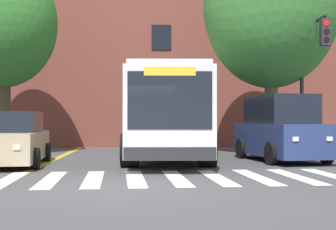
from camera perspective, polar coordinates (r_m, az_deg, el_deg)
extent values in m
plane|color=#424244|center=(10.26, -5.55, -8.89)|extent=(120.00, 120.00, 0.00)
cube|color=white|center=(12.25, -18.99, -7.51)|extent=(0.61, 3.51, 0.01)
cube|color=white|center=(12.06, -14.09, -7.63)|extent=(0.61, 3.51, 0.01)
cube|color=white|center=(11.96, -9.07, -7.70)|extent=(0.61, 3.51, 0.01)
cube|color=white|center=(11.96, -4.01, -7.71)|extent=(0.61, 3.51, 0.01)
cube|color=white|center=(12.04, 1.02, -7.66)|extent=(0.61, 3.51, 0.01)
cube|color=white|center=(12.21, 5.94, -7.56)|extent=(0.61, 3.51, 0.01)
cube|color=white|center=(12.47, 10.69, -7.41)|extent=(0.61, 3.51, 0.01)
cube|color=white|center=(12.81, 15.21, -7.22)|extent=(0.61, 3.51, 0.01)
cube|color=white|center=(13.23, 19.47, -7.00)|extent=(0.61, 3.51, 0.01)
cube|color=gold|center=(26.09, -10.76, -3.91)|extent=(0.12, 36.00, 0.01)
cube|color=gold|center=(26.07, -10.41, -3.91)|extent=(0.12, 36.00, 0.01)
cube|color=white|center=(18.26, -0.13, 0.04)|extent=(3.04, 11.45, 2.62)
cube|color=black|center=(18.33, 3.88, 0.85)|extent=(0.48, 10.43, 0.94)
cube|color=black|center=(18.30, -4.14, 0.86)|extent=(0.48, 10.43, 0.94)
cube|color=black|center=(12.59, 0.23, 1.81)|extent=(2.29, 0.12, 1.57)
cube|color=yellow|center=(12.64, 0.23, 5.37)|extent=(1.40, 0.09, 0.24)
cube|color=#232326|center=(12.58, 0.23, -4.77)|extent=(2.49, 0.21, 0.36)
cube|color=silver|center=(18.34, -0.13, 4.38)|extent=(2.86, 10.99, 0.16)
cylinder|color=black|center=(14.84, 4.77, -4.27)|extent=(0.61, 1.11, 1.08)
cylinder|color=black|center=(14.80, -4.66, -4.28)|extent=(0.61, 1.11, 1.08)
cylinder|color=black|center=(20.89, 3.11, -3.24)|extent=(0.61, 1.11, 1.08)
cylinder|color=black|center=(20.86, -3.57, -3.24)|extent=(0.61, 1.11, 1.08)
cylinder|color=black|center=(21.98, 2.91, -3.11)|extent=(0.61, 1.11, 1.08)
cylinder|color=black|center=(21.95, -3.44, -3.12)|extent=(0.61, 1.11, 1.08)
cube|color=tan|center=(16.16, -18.39, -3.61)|extent=(2.15, 4.77, 0.90)
cube|color=black|center=(16.27, -18.29, -0.80)|extent=(1.79, 2.35, 0.68)
cube|color=white|center=(13.75, -17.96, -3.75)|extent=(0.20, 0.06, 0.14)
cylinder|color=black|center=(14.61, -15.86, -5.13)|extent=(0.27, 0.68, 0.66)
cylinder|color=black|center=(17.46, -14.54, -4.41)|extent=(0.27, 0.68, 0.66)
cube|color=navy|center=(17.52, 13.58, -2.93)|extent=(2.54, 4.87, 1.14)
cube|color=black|center=(17.56, 13.50, 0.61)|extent=(2.11, 3.09, 1.03)
cube|color=white|center=(15.70, 19.09, -2.76)|extent=(0.20, 0.07, 0.14)
cube|color=white|center=(15.15, 15.29, -2.85)|extent=(0.20, 0.07, 0.14)
cylinder|color=black|center=(16.71, 18.75, -4.39)|extent=(0.32, 0.78, 0.76)
cylinder|color=black|center=(15.83, 12.50, -4.62)|extent=(0.32, 0.78, 0.76)
cylinder|color=black|center=(19.27, 14.47, -3.91)|extent=(0.32, 0.78, 0.76)
cylinder|color=black|center=(18.50, 8.91, -4.06)|extent=(0.32, 0.78, 0.76)
cube|color=white|center=(28.92, 0.19, -2.48)|extent=(2.18, 3.98, 0.81)
cube|color=black|center=(28.95, 0.17, -0.87)|extent=(1.78, 2.27, 0.81)
cube|color=white|center=(27.16, 2.04, -2.42)|extent=(0.20, 0.07, 0.14)
cube|color=white|center=(26.95, -0.05, -2.43)|extent=(0.20, 0.07, 0.14)
cylinder|color=black|center=(27.98, 2.40, -3.10)|extent=(0.30, 0.62, 0.60)
cylinder|color=black|center=(27.62, -1.08, -3.13)|extent=(0.30, 0.62, 0.60)
cylinder|color=black|center=(30.26, 1.34, -2.92)|extent=(0.30, 0.62, 0.60)
cylinder|color=black|center=(29.93, -1.88, -2.94)|extent=(0.30, 0.62, 0.60)
cylinder|color=#28282D|center=(20.62, 16.00, 3.27)|extent=(0.16, 0.16, 5.77)
cylinder|color=#28282D|center=(19.67, 17.28, 10.69)|extent=(0.14, 2.74, 0.11)
cube|color=#28282D|center=(18.43, 18.60, 9.56)|extent=(0.34, 0.28, 1.00)
cylinder|color=red|center=(18.35, 18.77, 10.56)|extent=(0.22, 0.03, 0.22)
cylinder|color=black|center=(18.30, 18.77, 9.64)|extent=(0.22, 0.03, 0.22)
cylinder|color=black|center=(18.24, 18.78, 8.71)|extent=(0.22, 0.03, 0.22)
cylinder|color=brown|center=(20.98, 12.47, 0.03)|extent=(0.57, 0.57, 3.45)
ellipsoid|color=#387A33|center=(21.60, 12.43, 13.09)|extent=(6.32, 6.25, 7.42)
cylinder|color=#4C3D2D|center=(22.18, -19.55, -0.08)|extent=(0.72, 0.72, 3.38)
ellipsoid|color=#2D6B28|center=(22.60, -19.51, 10.38)|extent=(6.95, 7.17, 5.67)
cube|color=brown|center=(30.76, -1.19, 7.37)|extent=(30.12, 8.66, 11.58)
cube|color=black|center=(26.13, -0.82, 2.43)|extent=(1.10, 0.06, 1.40)
cube|color=black|center=(26.51, -0.82, 9.44)|extent=(1.10, 0.06, 1.40)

